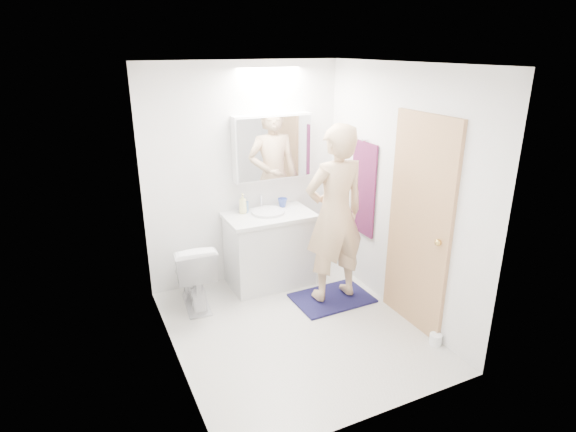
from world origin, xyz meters
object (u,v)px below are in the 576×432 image
soap_bottle_a (243,203)px  vanity_cabinet (270,250)px  toilet_paper_roll (436,339)px  soap_bottle_b (245,205)px  toothbrush_cup (283,203)px  person (335,215)px  medicine_cabinet (272,147)px  toilet (193,273)px

soap_bottle_a → vanity_cabinet: bearing=-31.8°
soap_bottle_a → toilet_paper_roll: 2.35m
soap_bottle_b → toilet_paper_roll: bearing=-60.4°
toilet_paper_roll → toothbrush_cup: bearing=108.7°
soap_bottle_a → toothbrush_cup: 0.48m
soap_bottle_a → toilet_paper_roll: (1.12, -1.88, -0.88)m
person → toothbrush_cup: 0.83m
vanity_cabinet → toothbrush_cup: size_ratio=8.40×
medicine_cabinet → soap_bottle_a: 0.69m
toilet → soap_bottle_a: bearing=-152.5°
vanity_cabinet → soap_bottle_b: 0.58m
medicine_cabinet → toilet: 1.57m
person → toilet_paper_roll: (0.43, -1.09, -0.90)m
soap_bottle_b → toothbrush_cup: size_ratio=1.54×
medicine_cabinet → toilet: size_ratio=1.23×
toilet → person: (1.33, -0.52, 0.59)m
person → soap_bottle_a: 1.04m
toilet → soap_bottle_b: (0.68, 0.30, 0.54)m
vanity_cabinet → soap_bottle_a: bearing=148.2°
vanity_cabinet → soap_bottle_b: (-0.21, 0.18, 0.51)m
toothbrush_cup → toilet_paper_roll: 2.15m
person → soap_bottle_b: bearing=-52.5°
toothbrush_cup → medicine_cabinet: bearing=152.6°
person → toilet_paper_roll: 1.48m
toilet_paper_roll → soap_bottle_a: bearing=120.7°
soap_bottle_a → soap_bottle_b: bearing=43.2°
soap_bottle_b → toothbrush_cup: soap_bottle_b is taller
medicine_cabinet → person: person is taller
toilet_paper_roll → person: bearing=111.7°
soap_bottle_a → toothbrush_cup: soap_bottle_a is taller
medicine_cabinet → toothbrush_cup: medicine_cabinet is taller
vanity_cabinet → soap_bottle_b: soap_bottle_b is taller
toilet → toilet_paper_roll: 2.41m
soap_bottle_a → soap_bottle_b: 0.05m
soap_bottle_b → toilet: bearing=-156.6°
toilet → person: size_ratio=0.40×
vanity_cabinet → toilet_paper_roll: 1.96m
toothbrush_cup → toilet_paper_roll: (0.64, -1.89, -0.82)m
soap_bottle_b → medicine_cabinet: bearing=4.9°
person → toothbrush_cup: bearing=-76.5°
soap_bottle_a → toilet_paper_roll: bearing=-59.3°
vanity_cabinet → soap_bottle_a: soap_bottle_a is taller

